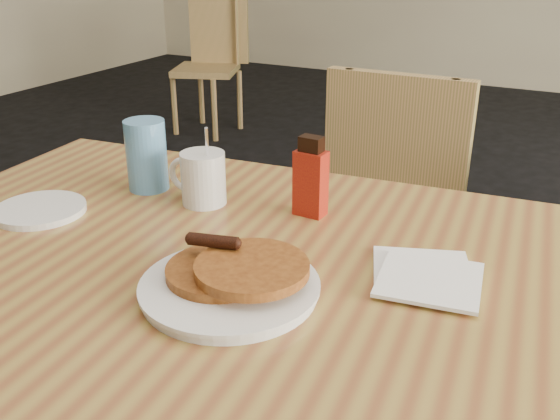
{
  "coord_description": "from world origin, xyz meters",
  "views": [
    {
      "loc": [
        0.46,
        -0.77,
        1.22
      ],
      "look_at": [
        0.04,
        0.03,
        0.82
      ],
      "focal_mm": 40.0,
      "sensor_mm": 36.0,
      "label": 1
    }
  ],
  "objects_px": {
    "syrup_bottle": "(311,179)",
    "blue_tumbler": "(147,155)",
    "chair_wall_extra": "(212,53)",
    "chair_main_far": "(380,213)",
    "pancake_plate": "(232,281)",
    "main_table": "(238,282)",
    "coffee_mug": "(202,177)"
  },
  "relations": [
    {
      "from": "main_table",
      "to": "chair_wall_extra",
      "type": "relative_size",
      "value": 1.65
    },
    {
      "from": "blue_tumbler",
      "to": "pancake_plate",
      "type": "bearing_deg",
      "value": -36.5
    },
    {
      "from": "coffee_mug",
      "to": "syrup_bottle",
      "type": "height_order",
      "value": "coffee_mug"
    },
    {
      "from": "chair_main_far",
      "to": "syrup_bottle",
      "type": "xyz_separation_m",
      "value": [
        0.04,
        -0.54,
        0.29
      ]
    },
    {
      "from": "main_table",
      "to": "syrup_bottle",
      "type": "distance_m",
      "value": 0.24
    },
    {
      "from": "chair_wall_extra",
      "to": "coffee_mug",
      "type": "xyz_separation_m",
      "value": [
        1.7,
        -2.6,
        0.29
      ]
    },
    {
      "from": "main_table",
      "to": "blue_tumbler",
      "type": "bearing_deg",
      "value": 150.33
    },
    {
      "from": "chair_main_far",
      "to": "blue_tumbler",
      "type": "distance_m",
      "value": 0.71
    },
    {
      "from": "chair_wall_extra",
      "to": "syrup_bottle",
      "type": "xyz_separation_m",
      "value": [
        1.9,
        -2.55,
        0.31
      ]
    },
    {
      "from": "chair_wall_extra",
      "to": "blue_tumbler",
      "type": "height_order",
      "value": "blue_tumbler"
    },
    {
      "from": "coffee_mug",
      "to": "blue_tumbler",
      "type": "height_order",
      "value": "coffee_mug"
    },
    {
      "from": "pancake_plate",
      "to": "coffee_mug",
      "type": "height_order",
      "value": "coffee_mug"
    },
    {
      "from": "chair_main_far",
      "to": "main_table",
      "type": "bearing_deg",
      "value": -88.75
    },
    {
      "from": "main_table",
      "to": "chair_wall_extra",
      "type": "xyz_separation_m",
      "value": [
        -1.88,
        2.77,
        -0.2
      ]
    },
    {
      "from": "syrup_bottle",
      "to": "blue_tumbler",
      "type": "relative_size",
      "value": 1.05
    },
    {
      "from": "chair_wall_extra",
      "to": "blue_tumbler",
      "type": "relative_size",
      "value": 6.08
    },
    {
      "from": "syrup_bottle",
      "to": "blue_tumbler",
      "type": "distance_m",
      "value": 0.35
    },
    {
      "from": "chair_main_far",
      "to": "blue_tumbler",
      "type": "height_order",
      "value": "same"
    },
    {
      "from": "coffee_mug",
      "to": "blue_tumbler",
      "type": "relative_size",
      "value": 1.12
    },
    {
      "from": "chair_wall_extra",
      "to": "coffee_mug",
      "type": "bearing_deg",
      "value": -77.6
    },
    {
      "from": "chair_wall_extra",
      "to": "syrup_bottle",
      "type": "relative_size",
      "value": 5.79
    },
    {
      "from": "main_table",
      "to": "chair_main_far",
      "type": "height_order",
      "value": "chair_main_far"
    },
    {
      "from": "chair_main_far",
      "to": "pancake_plate",
      "type": "distance_m",
      "value": 0.88
    },
    {
      "from": "syrup_bottle",
      "to": "blue_tumbler",
      "type": "bearing_deg",
      "value": -170.72
    },
    {
      "from": "pancake_plate",
      "to": "blue_tumbler",
      "type": "xyz_separation_m",
      "value": [
        -0.36,
        0.27,
        0.05
      ]
    },
    {
      "from": "main_table",
      "to": "pancake_plate",
      "type": "xyz_separation_m",
      "value": [
        0.04,
        -0.09,
        0.06
      ]
    },
    {
      "from": "main_table",
      "to": "chair_wall_extra",
      "type": "height_order",
      "value": "chair_wall_extra"
    },
    {
      "from": "syrup_bottle",
      "to": "chair_wall_extra",
      "type": "bearing_deg",
      "value": 130.26
    },
    {
      "from": "chair_main_far",
      "to": "chair_wall_extra",
      "type": "bearing_deg",
      "value": 133.02
    },
    {
      "from": "chair_main_far",
      "to": "pancake_plate",
      "type": "relative_size",
      "value": 3.44
    },
    {
      "from": "syrup_bottle",
      "to": "blue_tumbler",
      "type": "height_order",
      "value": "syrup_bottle"
    },
    {
      "from": "main_table",
      "to": "blue_tumbler",
      "type": "distance_m",
      "value": 0.38
    }
  ]
}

